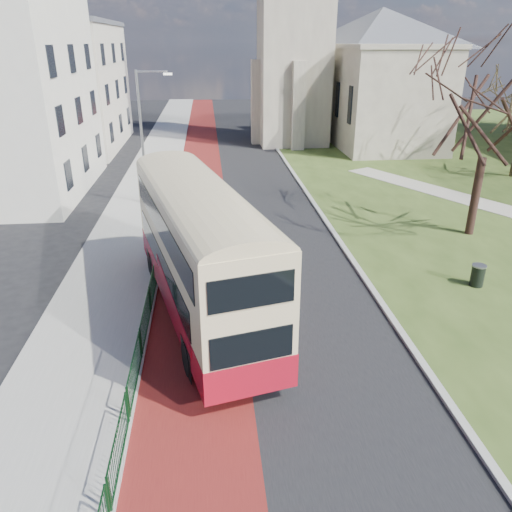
{
  "coord_description": "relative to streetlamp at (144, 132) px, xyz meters",
  "views": [
    {
      "loc": [
        -0.52,
        -13.13,
        9.63
      ],
      "look_at": [
        1.16,
        4.45,
        2.0
      ],
      "focal_mm": 35.0,
      "sensor_mm": 36.0,
      "label": 1
    }
  ],
  "objects": [
    {
      "name": "pedestrian_railing",
      "position": [
        1.4,
        -14.0,
        -4.04
      ],
      "size": [
        0.07,
        24.0,
        1.12
      ],
      "color": "#0B3416",
      "rests_on": "ground"
    },
    {
      "name": "kerb_east",
      "position": [
        10.45,
        4.0,
        -4.53
      ],
      "size": [
        0.25,
        80.0,
        0.13
      ],
      "primitive_type": "cube",
      "color": "#999993",
      "rests_on": "ground"
    },
    {
      "name": "winter_tree_near",
      "position": [
        17.74,
        -7.04,
        2.82
      ],
      "size": [
        8.55,
        8.55,
        10.64
      ],
      "rotation": [
        0.0,
        0.0,
        0.21
      ],
      "color": "black",
      "rests_on": "grass_green"
    },
    {
      "name": "road_carriageway",
      "position": [
        5.85,
        2.0,
        -4.59
      ],
      "size": [
        9.0,
        120.0,
        0.01
      ],
      "primitive_type": "cube",
      "color": "black",
      "rests_on": "ground"
    },
    {
      "name": "gothic_church",
      "position": [
        16.91,
        20.0,
        8.54
      ],
      "size": [
        16.38,
        18.0,
        40.0
      ],
      "color": "gray",
      "rests_on": "ground"
    },
    {
      "name": "pavement_west",
      "position": [
        -0.65,
        2.0,
        -4.53
      ],
      "size": [
        4.0,
        120.0,
        0.12
      ],
      "primitive_type": "cube",
      "color": "gray",
      "rests_on": "ground"
    },
    {
      "name": "litter_bin",
      "position": [
        14.99,
        -13.08,
        -4.07
      ],
      "size": [
        0.78,
        0.78,
        0.96
      ],
      "rotation": [
        0.0,
        0.0,
        0.38
      ],
      "color": "black",
      "rests_on": "grass_green"
    },
    {
      "name": "kerb_west",
      "position": [
        1.35,
        2.0,
        -4.53
      ],
      "size": [
        0.25,
        120.0,
        0.13
      ],
      "primitive_type": "cube",
      "color": "#999993",
      "rests_on": "ground"
    },
    {
      "name": "bus_lane",
      "position": [
        3.15,
        2.0,
        -4.59
      ],
      "size": [
        3.4,
        120.0,
        0.01
      ],
      "primitive_type": "cube",
      "color": "#591414",
      "rests_on": "ground"
    },
    {
      "name": "streetlamp",
      "position": [
        0.0,
        0.0,
        0.0
      ],
      "size": [
        2.13,
        0.18,
        8.0
      ],
      "color": "gray",
      "rests_on": "pavement_west"
    },
    {
      "name": "ground",
      "position": [
        4.35,
        -18.0,
        -4.59
      ],
      "size": [
        160.0,
        160.0,
        0.0
      ],
      "primitive_type": "plane",
      "color": "black",
      "rests_on": "ground"
    },
    {
      "name": "bus",
      "position": [
        3.36,
        -14.28,
        -1.78
      ],
      "size": [
        5.5,
        12.09,
        4.93
      ],
      "rotation": [
        0.0,
        0.0,
        0.24
      ],
      "color": "maroon",
      "rests_on": "ground"
    },
    {
      "name": "street_block_far",
      "position": [
        -9.65,
        20.0,
        1.17
      ],
      "size": [
        10.3,
        16.3,
        11.5
      ],
      "color": "beige",
      "rests_on": "ground"
    }
  ]
}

